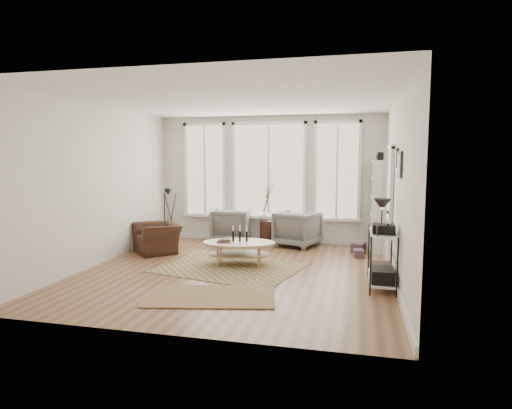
% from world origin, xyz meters
% --- Properties ---
extents(room, '(5.50, 5.54, 2.90)m').
position_xyz_m(room, '(0.02, 0.03, 1.43)').
color(room, '#8B6040').
rests_on(room, ground).
extents(bay_window, '(4.14, 0.12, 2.24)m').
position_xyz_m(bay_window, '(0.00, 2.71, 1.61)').
color(bay_window, tan).
rests_on(bay_window, ground).
extents(door, '(0.09, 1.06, 2.22)m').
position_xyz_m(door, '(2.57, 1.15, 1.12)').
color(door, silver).
rests_on(door, ground).
extents(bookcase, '(0.31, 0.85, 2.06)m').
position_xyz_m(bookcase, '(2.44, 2.23, 0.96)').
color(bookcase, white).
rests_on(bookcase, ground).
extents(low_shelf, '(0.38, 1.08, 1.30)m').
position_xyz_m(low_shelf, '(2.38, -0.30, 0.51)').
color(low_shelf, white).
rests_on(low_shelf, ground).
extents(wall_art, '(0.04, 0.88, 0.44)m').
position_xyz_m(wall_art, '(2.58, -0.27, 1.88)').
color(wall_art, black).
rests_on(wall_art, ground).
extents(rug_main, '(2.69, 2.25, 0.01)m').
position_xyz_m(rug_main, '(-0.18, 0.15, 0.01)').
color(rug_main, brown).
rests_on(rug_main, ground).
extents(rug_runner, '(1.96, 1.34, 0.01)m').
position_xyz_m(rug_runner, '(0.02, -1.41, 0.01)').
color(rug_runner, brown).
rests_on(rug_runner, ground).
extents(coffee_table, '(1.44, 1.04, 0.61)m').
position_xyz_m(coffee_table, '(-0.09, 0.47, 0.33)').
color(coffee_table, tan).
rests_on(coffee_table, ground).
extents(armchair_left, '(0.93, 0.95, 0.79)m').
position_xyz_m(armchair_left, '(-0.82, 2.45, 0.39)').
color(armchair_left, gray).
rests_on(armchair_left, ground).
extents(armchair_right, '(1.09, 1.10, 0.78)m').
position_xyz_m(armchair_right, '(0.74, 2.33, 0.39)').
color(armchair_right, gray).
rests_on(armchair_right, ground).
extents(side_table, '(0.36, 0.36, 1.50)m').
position_xyz_m(side_table, '(0.04, 2.41, 0.72)').
color(side_table, '#331B11').
rests_on(side_table, ground).
extents(vase, '(0.24, 0.24, 0.25)m').
position_xyz_m(vase, '(-0.05, 2.45, 0.66)').
color(vase, silver).
rests_on(vase, side_table).
extents(accent_chair, '(1.23, 1.22, 0.60)m').
position_xyz_m(accent_chair, '(-2.00, 1.06, 0.30)').
color(accent_chair, '#331B11').
rests_on(accent_chair, ground).
extents(tripod_camera, '(0.44, 0.44, 1.26)m').
position_xyz_m(tripod_camera, '(-2.17, 2.00, 0.58)').
color(tripod_camera, black).
rests_on(tripod_camera, ground).
extents(book_stack_near, '(0.32, 0.37, 0.20)m').
position_xyz_m(book_stack_near, '(2.05, 1.99, 0.10)').
color(book_stack_near, maroon).
rests_on(book_stack_near, ground).
extents(book_stack_far, '(0.22, 0.26, 0.15)m').
position_xyz_m(book_stack_far, '(2.05, 1.55, 0.08)').
color(book_stack_far, maroon).
rests_on(book_stack_far, ground).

